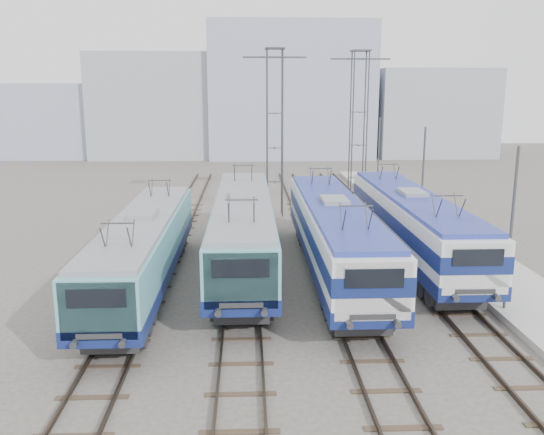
{
  "coord_description": "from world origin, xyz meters",
  "views": [
    {
      "loc": [
        -1.97,
        -20.04,
        9.11
      ],
      "look_at": [
        -0.83,
        7.0,
        3.12
      ],
      "focal_mm": 38.0,
      "sensor_mm": 36.0,
      "label": 1
    }
  ],
  "objects_px": {
    "catenary_tower_east": "(358,124)",
    "mast_rear": "(378,161)",
    "catenary_tower_west": "(275,125)",
    "mast_mid": "(422,185)",
    "locomotive_center_right": "(334,231)",
    "locomotive_far_left": "(144,246)",
    "locomotive_center_left": "(243,227)",
    "locomotive_far_right": "(412,221)",
    "mast_front": "(511,233)"
  },
  "relations": [
    {
      "from": "locomotive_center_right",
      "to": "mast_rear",
      "type": "relative_size",
      "value": 2.64
    },
    {
      "from": "locomotive_center_left",
      "to": "catenary_tower_east",
      "type": "height_order",
      "value": "catenary_tower_east"
    },
    {
      "from": "locomotive_far_left",
      "to": "mast_mid",
      "type": "relative_size",
      "value": 2.44
    },
    {
      "from": "mast_rear",
      "to": "locomotive_far_left",
      "type": "bearing_deg",
      "value": -126.92
    },
    {
      "from": "locomotive_far_right",
      "to": "mast_mid",
      "type": "height_order",
      "value": "mast_mid"
    },
    {
      "from": "locomotive_center_left",
      "to": "locomotive_far_right",
      "type": "bearing_deg",
      "value": 6.49
    },
    {
      "from": "mast_front",
      "to": "mast_mid",
      "type": "relative_size",
      "value": 1.0
    },
    {
      "from": "locomotive_center_left",
      "to": "locomotive_center_right",
      "type": "height_order",
      "value": "locomotive_center_left"
    },
    {
      "from": "locomotive_center_left",
      "to": "locomotive_far_right",
      "type": "distance_m",
      "value": 9.06
    },
    {
      "from": "locomotive_center_right",
      "to": "mast_rear",
      "type": "distance_m",
      "value": 19.83
    },
    {
      "from": "locomotive_center_right",
      "to": "locomotive_far_right",
      "type": "xyz_separation_m",
      "value": [
        4.5,
        2.29,
        -0.03
      ]
    },
    {
      "from": "locomotive_center_left",
      "to": "locomotive_far_right",
      "type": "xyz_separation_m",
      "value": [
        9.0,
        1.02,
        0.01
      ]
    },
    {
      "from": "locomotive_far_right",
      "to": "catenary_tower_west",
      "type": "height_order",
      "value": "catenary_tower_west"
    },
    {
      "from": "catenary_tower_west",
      "to": "mast_front",
      "type": "distance_m",
      "value": 22.0
    },
    {
      "from": "locomotive_center_left",
      "to": "mast_mid",
      "type": "distance_m",
      "value": 12.22
    },
    {
      "from": "locomotive_far_left",
      "to": "mast_front",
      "type": "height_order",
      "value": "mast_front"
    },
    {
      "from": "mast_mid",
      "to": "locomotive_center_left",
      "type": "bearing_deg",
      "value": -153.18
    },
    {
      "from": "mast_mid",
      "to": "catenary_tower_west",
      "type": "bearing_deg",
      "value": 137.07
    },
    {
      "from": "locomotive_center_left",
      "to": "mast_rear",
      "type": "bearing_deg",
      "value": 58.18
    },
    {
      "from": "locomotive_far_right",
      "to": "mast_rear",
      "type": "distance_m",
      "value": 16.61
    },
    {
      "from": "locomotive_far_left",
      "to": "locomotive_center_left",
      "type": "relative_size",
      "value": 0.92
    },
    {
      "from": "locomotive_center_left",
      "to": "locomotive_center_right",
      "type": "relative_size",
      "value": 1.01
    },
    {
      "from": "mast_front",
      "to": "mast_mid",
      "type": "xyz_separation_m",
      "value": [
        0.0,
        12.0,
        0.0
      ]
    },
    {
      "from": "catenary_tower_east",
      "to": "mast_rear",
      "type": "xyz_separation_m",
      "value": [
        2.1,
        2.0,
        -3.14
      ]
    },
    {
      "from": "locomotive_center_left",
      "to": "locomotive_far_left",
      "type": "bearing_deg",
      "value": -146.82
    },
    {
      "from": "locomotive_center_right",
      "to": "mast_rear",
      "type": "bearing_deg",
      "value": 71.29
    },
    {
      "from": "locomotive_center_left",
      "to": "mast_mid",
      "type": "xyz_separation_m",
      "value": [
        10.85,
        5.49,
        1.19
      ]
    },
    {
      "from": "locomotive_far_left",
      "to": "locomotive_far_right",
      "type": "xyz_separation_m",
      "value": [
        13.5,
        3.97,
        0.18
      ]
    },
    {
      "from": "locomotive_center_right",
      "to": "catenary_tower_east",
      "type": "relative_size",
      "value": 1.54
    },
    {
      "from": "mast_front",
      "to": "mast_mid",
      "type": "bearing_deg",
      "value": 90.0
    },
    {
      "from": "locomotive_far_right",
      "to": "catenary_tower_west",
      "type": "relative_size",
      "value": 1.52
    },
    {
      "from": "locomotive_far_left",
      "to": "mast_front",
      "type": "relative_size",
      "value": 2.44
    },
    {
      "from": "catenary_tower_west",
      "to": "mast_mid",
      "type": "bearing_deg",
      "value": -42.93
    },
    {
      "from": "locomotive_center_left",
      "to": "mast_rear",
      "type": "xyz_separation_m",
      "value": [
        10.85,
        17.49,
        1.19
      ]
    },
    {
      "from": "locomotive_center_left",
      "to": "locomotive_far_right",
      "type": "relative_size",
      "value": 1.02
    },
    {
      "from": "catenary_tower_west",
      "to": "locomotive_far_right",
      "type": "bearing_deg",
      "value": -61.56
    },
    {
      "from": "locomotive_far_left",
      "to": "locomotive_center_left",
      "type": "xyz_separation_m",
      "value": [
        4.5,
        2.94,
        0.17
      ]
    },
    {
      "from": "locomotive_far_right",
      "to": "mast_rear",
      "type": "height_order",
      "value": "mast_rear"
    },
    {
      "from": "locomotive_center_right",
      "to": "locomotive_far_right",
      "type": "bearing_deg",
      "value": 26.97
    },
    {
      "from": "locomotive_center_left",
      "to": "catenary_tower_west",
      "type": "distance_m",
      "value": 14.34
    },
    {
      "from": "locomotive_far_left",
      "to": "mast_rear",
      "type": "relative_size",
      "value": 2.44
    },
    {
      "from": "locomotive_center_right",
      "to": "mast_rear",
      "type": "xyz_separation_m",
      "value": [
        6.35,
        18.75,
        1.15
      ]
    },
    {
      "from": "catenary_tower_west",
      "to": "mast_rear",
      "type": "bearing_deg",
      "value": 24.94
    },
    {
      "from": "mast_rear",
      "to": "catenary_tower_west",
      "type": "bearing_deg",
      "value": -155.06
    },
    {
      "from": "mast_mid",
      "to": "catenary_tower_east",
      "type": "bearing_deg",
      "value": 101.86
    },
    {
      "from": "catenary_tower_east",
      "to": "mast_mid",
      "type": "xyz_separation_m",
      "value": [
        2.1,
        -10.0,
        -3.14
      ]
    },
    {
      "from": "locomotive_center_right",
      "to": "mast_mid",
      "type": "height_order",
      "value": "mast_mid"
    },
    {
      "from": "mast_mid",
      "to": "mast_rear",
      "type": "height_order",
      "value": "same"
    },
    {
      "from": "locomotive_center_right",
      "to": "locomotive_far_left",
      "type": "bearing_deg",
      "value": -169.45
    },
    {
      "from": "catenary_tower_west",
      "to": "mast_front",
      "type": "relative_size",
      "value": 1.71
    }
  ]
}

